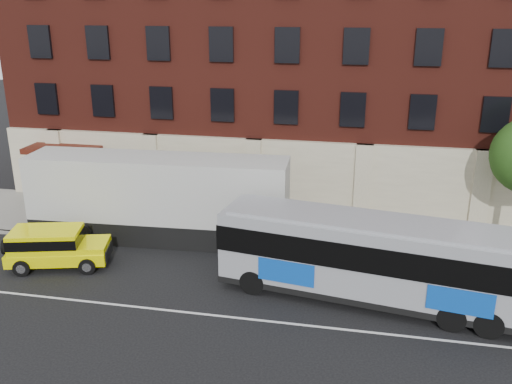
% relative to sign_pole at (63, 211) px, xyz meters
% --- Properties ---
extents(ground, '(120.00, 120.00, 0.00)m').
position_rel_sign_pole_xyz_m(ground, '(8.50, -6.15, -1.45)').
color(ground, black).
rests_on(ground, ground).
extents(sidewalk, '(60.00, 6.00, 0.15)m').
position_rel_sign_pole_xyz_m(sidewalk, '(8.50, 2.85, -1.38)').
color(sidewalk, gray).
rests_on(sidewalk, ground).
extents(kerb, '(60.00, 0.25, 0.15)m').
position_rel_sign_pole_xyz_m(kerb, '(8.50, -0.15, -1.38)').
color(kerb, gray).
rests_on(kerb, ground).
extents(lane_line, '(60.00, 0.12, 0.01)m').
position_rel_sign_pole_xyz_m(lane_line, '(8.50, -5.65, -1.45)').
color(lane_line, silver).
rests_on(lane_line, ground).
extents(building, '(30.00, 12.10, 15.00)m').
position_rel_sign_pole_xyz_m(building, '(8.49, 10.77, 6.13)').
color(building, '#551C14').
rests_on(building, sidewalk).
extents(sign_pole, '(0.30, 0.20, 2.50)m').
position_rel_sign_pole_xyz_m(sign_pole, '(0.00, 0.00, 0.00)').
color(sign_pole, gray).
rests_on(sign_pole, ground).
extents(city_bus, '(12.74, 4.61, 3.42)m').
position_rel_sign_pole_xyz_m(city_bus, '(15.26, -3.32, 0.43)').
color(city_bus, '#91939A').
rests_on(city_bus, ground).
extents(yellow_suv, '(4.72, 2.84, 1.76)m').
position_rel_sign_pole_xyz_m(yellow_suv, '(1.19, -3.01, -0.44)').
color(yellow_suv, '#FFFC00').
rests_on(yellow_suv, ground).
extents(shipping_container, '(12.78, 3.24, 4.22)m').
position_rel_sign_pole_xyz_m(shipping_container, '(4.73, 0.82, 0.64)').
color(shipping_container, black).
rests_on(shipping_container, ground).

